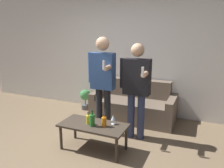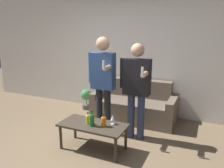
# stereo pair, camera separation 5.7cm
# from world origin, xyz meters

# --- Properties ---
(ground_plane) EXTENTS (16.00, 16.00, 0.00)m
(ground_plane) POSITION_xyz_m (0.00, 0.00, 0.00)
(ground_plane) COLOR #756047
(wall_back) EXTENTS (8.00, 0.06, 2.70)m
(wall_back) POSITION_xyz_m (0.00, 2.29, 1.35)
(wall_back) COLOR silver
(wall_back) RESTS_ON ground_plane
(couch) EXTENTS (1.70, 0.80, 0.80)m
(couch) POSITION_xyz_m (0.36, 1.88, 0.29)
(couch) COLOR #6B5B4C
(couch) RESTS_ON ground_plane
(coffee_table) EXTENTS (1.03, 0.50, 0.42)m
(coffee_table) POSITION_xyz_m (0.18, 0.42, 0.37)
(coffee_table) COLOR #3D3328
(coffee_table) RESTS_ON ground_plane
(bottle_orange) EXTENTS (0.08, 0.08, 0.25)m
(bottle_orange) POSITION_xyz_m (0.19, 0.36, 0.52)
(bottle_orange) COLOR #23752D
(bottle_orange) RESTS_ON coffee_table
(bottle_green) EXTENTS (0.07, 0.07, 0.20)m
(bottle_green) POSITION_xyz_m (0.36, 0.42, 0.50)
(bottle_green) COLOR orange
(bottle_green) RESTS_ON coffee_table
(bottle_dark) EXTENTS (0.07, 0.07, 0.18)m
(bottle_dark) POSITION_xyz_m (0.10, 0.41, 0.49)
(bottle_dark) COLOR yellow
(bottle_dark) RESTS_ON coffee_table
(wine_glass_near) EXTENTS (0.07, 0.07, 0.15)m
(wine_glass_near) POSITION_xyz_m (0.45, 0.55, 0.52)
(wine_glass_near) COLOR silver
(wine_glass_near) RESTS_ON coffee_table
(person_standing_left) EXTENTS (0.49, 0.44, 1.72)m
(person_standing_left) POSITION_xyz_m (0.06, 0.99, 1.02)
(person_standing_left) COLOR #232328
(person_standing_left) RESTS_ON ground_plane
(person_standing_right) EXTENTS (0.52, 0.43, 1.62)m
(person_standing_right) POSITION_xyz_m (0.65, 1.05, 0.95)
(person_standing_right) COLOR navy
(person_standing_right) RESTS_ON ground_plane
(potted_plant) EXTENTS (0.25, 0.25, 0.48)m
(potted_plant) POSITION_xyz_m (-0.87, 1.96, 0.29)
(potted_plant) COLOR #4C4C51
(potted_plant) RESTS_ON ground_plane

